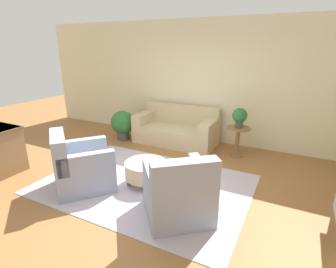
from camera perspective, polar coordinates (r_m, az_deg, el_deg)
name	(u,v)px	position (r m, az deg, el deg)	size (l,w,h in m)	color
ground_plane	(145,184)	(4.48, -4.99, -10.87)	(16.00, 16.00, 0.00)	#996638
wall_back	(202,82)	(6.32, 7.44, 11.16)	(9.11, 0.12, 2.80)	beige
rug	(145,184)	(4.48, -4.99, -10.81)	(3.37, 2.36, 0.01)	#BCB2C1
couch	(176,130)	(6.21, 1.86, 0.90)	(1.90, 0.89, 0.86)	#C6B289
armchair_left	(80,168)	(4.44, -18.58, -6.93)	(1.18, 1.19, 0.94)	#8E99B2
armchair_right	(179,194)	(3.53, 2.31, -12.88)	(1.18, 1.19, 0.94)	#8E99B2
ottoman_table	(146,170)	(4.39, -4.91, -7.73)	(0.69, 0.69, 0.38)	#C6B289
side_table	(238,137)	(5.60, 14.95, -0.61)	(0.48, 0.48, 0.62)	olive
potted_plant_on_side_table	(240,116)	(5.47, 15.33, 3.73)	(0.30, 0.30, 0.40)	#4C4742
potted_plant_floor	(123,123)	(6.51, -9.85, 2.27)	(0.57, 0.57, 0.71)	#4C4742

